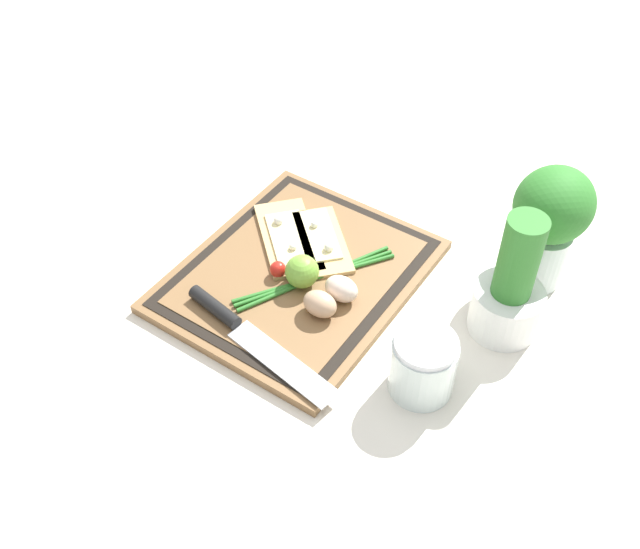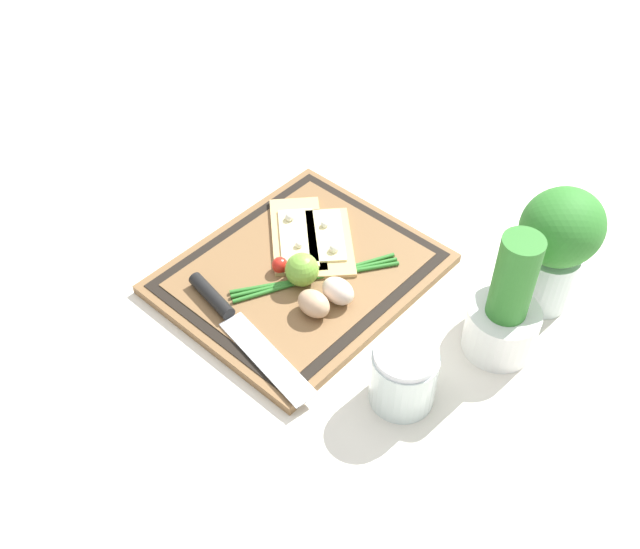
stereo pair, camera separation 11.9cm
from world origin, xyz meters
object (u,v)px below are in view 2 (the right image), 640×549
object	(u,v)px
knife	(229,315)
sauce_jar	(403,379)
egg_brown	(314,304)
egg_pink	(338,291)
herb_glass	(558,242)
pizza_slice_far	(326,241)
herb_pot	(505,313)
pizza_slice_near	(297,235)
lime	(302,270)
cherry_tomato_red	(280,265)

from	to	relation	value
knife	sauce_jar	distance (m)	0.29
egg_brown	sauce_jar	bearing A→B (deg)	83.17
egg_pink	herb_glass	xyz separation A→B (m)	(-0.23, 0.23, 0.09)
sauce_jar	egg_brown	bearing A→B (deg)	-96.83
pizza_slice_far	herb_pot	xyz separation A→B (m)	(-0.02, 0.33, 0.05)
sauce_jar	pizza_slice_near	bearing A→B (deg)	-111.72
knife	herb_pot	size ratio (longest dim) A/B	1.35
herb_pot	egg_brown	bearing A→B (deg)	-58.11
lime	herb_glass	world-z (taller)	herb_glass
pizza_slice_near	herb_pot	bearing A→B (deg)	96.35
pizza_slice_far	knife	bearing A→B (deg)	0.69
knife	egg_brown	size ratio (longest dim) A/B	5.29
knife	cherry_tomato_red	bearing A→B (deg)	-173.82
knife	cherry_tomato_red	size ratio (longest dim) A/B	10.92
pizza_slice_far	herb_pot	size ratio (longest dim) A/B	0.82
egg_pink	sauce_jar	xyz separation A→B (m)	(0.07, 0.18, 0.00)
pizza_slice_near	egg_pink	xyz separation A→B (m)	(0.06, 0.15, 0.02)
pizza_slice_far	sauce_jar	xyz separation A→B (m)	(0.15, 0.28, 0.02)
pizza_slice_near	herb_glass	xyz separation A→B (m)	(-0.17, 0.38, 0.10)
cherry_tomato_red	sauce_jar	xyz separation A→B (m)	(0.05, 0.29, 0.01)
egg_pink	herb_pot	world-z (taller)	herb_pot
cherry_tomato_red	sauce_jar	size ratio (longest dim) A/B	0.27
herb_pot	lime	bearing A→B (deg)	-69.29
egg_pink	herb_glass	world-z (taller)	herb_glass
lime	pizza_slice_near	bearing A→B (deg)	-132.38
lime	cherry_tomato_red	world-z (taller)	lime
lime	knife	bearing A→B (deg)	-12.42
sauce_jar	cherry_tomato_red	bearing A→B (deg)	-100.20
pizza_slice_far	lime	distance (m)	0.10
egg_pink	lime	world-z (taller)	lime
sauce_jar	pizza_slice_far	bearing A→B (deg)	-118.51
egg_pink	cherry_tomato_red	xyz separation A→B (m)	(0.02, -0.11, -0.01)
herb_pot	herb_glass	bearing A→B (deg)	-179.70
sauce_jar	herb_glass	world-z (taller)	herb_glass
egg_pink	lime	size ratio (longest dim) A/B	1.02
egg_brown	cherry_tomato_red	size ratio (longest dim) A/B	2.06
cherry_tomato_red	egg_pink	bearing A→B (deg)	97.79
pizza_slice_near	pizza_slice_far	world-z (taller)	same
pizza_slice_far	cherry_tomato_red	xyz separation A→B (m)	(0.10, -0.01, 0.01)
lime	sauce_jar	bearing A→B (deg)	76.64
pizza_slice_near	cherry_tomato_red	distance (m)	0.09
egg_pink	lime	bearing A→B (deg)	-82.77
pizza_slice_far	egg_brown	size ratio (longest dim) A/B	3.22
pizza_slice_far	knife	distance (m)	0.23
egg_pink	herb_glass	bearing A→B (deg)	135.38
herb_pot	herb_glass	xyz separation A→B (m)	(-0.13, -0.00, 0.05)
knife	lime	world-z (taller)	lime
cherry_tomato_red	herb_glass	size ratio (longest dim) A/B	0.13
egg_pink	sauce_jar	distance (m)	0.19
egg_brown	herb_glass	world-z (taller)	herb_glass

